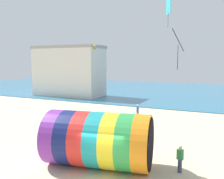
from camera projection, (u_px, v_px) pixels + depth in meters
name	position (u px, v px, depth m)	size (l,w,h in m)	color
ground_plane	(105.00, 175.00, 14.19)	(120.00, 120.00, 0.00)	beige
sea	(194.00, 92.00, 50.51)	(120.00, 40.00, 0.10)	teal
giant_inflatable_tube	(99.00, 140.00, 15.15)	(6.84, 4.40, 3.37)	purple
kite_handler	(180.00, 159.00, 14.41)	(0.39, 0.27, 1.61)	#383D56
kite_yellow_box	(95.00, 47.00, 32.75)	(0.36, 0.36, 0.81)	yellow
kite_cyan_diamond	(168.00, 4.00, 16.25)	(0.49, 0.81, 2.22)	#2DB2C6
kite_black_diamond	(178.00, 41.00, 14.84)	(0.82, 1.09, 2.41)	black
bystander_mid_beach	(138.00, 112.00, 27.41)	(0.29, 0.40, 1.71)	#726651
promenade_building	(69.00, 71.00, 45.45)	(12.75, 5.74, 9.10)	silver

